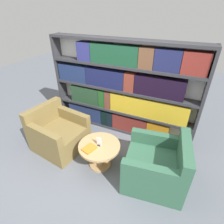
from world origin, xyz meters
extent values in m
plane|color=slate|center=(0.00, 0.00, 0.00)|extent=(14.00, 14.00, 0.00)
cube|color=silver|center=(0.00, 1.52, 0.99)|extent=(3.11, 0.05, 1.98)
cube|color=#333338|center=(-1.53, 1.40, 0.99)|extent=(0.05, 0.30, 1.98)
cube|color=#333338|center=(1.53, 1.40, 0.99)|extent=(0.05, 0.30, 1.98)
cube|color=#333338|center=(0.00, 1.40, 0.03)|extent=(3.01, 0.30, 0.05)
cube|color=#333338|center=(0.00, 1.40, 0.50)|extent=(3.01, 0.30, 0.05)
cube|color=#333338|center=(0.00, 1.40, 0.99)|extent=(3.01, 0.30, 0.05)
cube|color=#333338|center=(0.00, 1.40, 1.49)|extent=(3.01, 0.30, 0.05)
cube|color=#333338|center=(0.00, 1.40, 1.96)|extent=(3.01, 0.30, 0.05)
cube|color=navy|center=(-0.89, 1.37, 0.23)|extent=(0.89, 0.20, 0.36)
cube|color=black|center=(-0.37, 1.37, 0.23)|extent=(0.13, 0.20, 0.36)
cube|color=black|center=(-0.22, 1.37, 0.23)|extent=(0.15, 0.20, 0.36)
cube|color=maroon|center=(0.25, 1.37, 0.23)|extent=(0.78, 0.20, 0.36)
cube|color=orange|center=(0.87, 1.37, 0.23)|extent=(0.45, 0.20, 0.36)
cube|color=#26492E|center=(-0.85, 1.37, 0.72)|extent=(0.71, 0.20, 0.40)
cube|color=#225B24|center=(-0.42, 1.37, 0.72)|extent=(0.14, 0.20, 0.40)
cube|color=brown|center=(-0.27, 1.37, 0.72)|extent=(0.14, 0.20, 0.40)
cube|color=gold|center=(0.60, 1.37, 0.72)|extent=(1.58, 0.20, 0.40)
cube|color=navy|center=(-1.13, 1.37, 1.20)|extent=(0.71, 0.20, 0.36)
cube|color=#191E4D|center=(-0.34, 1.37, 1.20)|extent=(0.85, 0.20, 0.36)
cube|color=brown|center=(0.20, 1.37, 1.20)|extent=(0.21, 0.20, 0.36)
cube|color=black|center=(0.77, 1.37, 1.20)|extent=(0.92, 0.20, 0.36)
cube|color=navy|center=(-0.79, 1.37, 1.69)|extent=(0.31, 0.20, 0.36)
cube|color=#194A30|center=(-0.14, 1.37, 1.69)|extent=(0.97, 0.20, 0.36)
cube|color=brown|center=(0.48, 1.37, 1.69)|extent=(0.27, 0.20, 0.36)
cube|color=#1F2350|center=(0.84, 1.37, 1.69)|extent=(0.44, 0.20, 0.36)
cube|color=maroon|center=(1.28, 1.37, 1.69)|extent=(0.41, 0.20, 0.36)
cube|color=olive|center=(-0.84, 0.31, 0.22)|extent=(1.00, 0.96, 0.45)
cube|color=olive|center=(-1.21, 0.36, 0.65)|extent=(0.24, 0.87, 0.40)
cube|color=olive|center=(-0.81, -0.06, 0.56)|extent=(0.77, 0.21, 0.22)
cube|color=olive|center=(-0.72, 0.67, 0.56)|extent=(0.77, 0.21, 0.22)
cube|color=#336047|center=(1.04, 0.31, 0.22)|extent=(1.01, 0.97, 0.45)
cube|color=#336047|center=(1.41, 0.37, 0.65)|extent=(0.26, 0.87, 0.40)
cube|color=#336047|center=(0.92, 0.67, 0.56)|extent=(0.77, 0.23, 0.22)
cube|color=#336047|center=(1.02, -0.06, 0.56)|extent=(0.77, 0.23, 0.22)
cylinder|color=tan|center=(0.10, 0.23, 0.21)|extent=(0.13, 0.13, 0.42)
cylinder|color=tan|center=(0.10, 0.23, 0.01)|extent=(0.39, 0.39, 0.03)
cylinder|color=tan|center=(0.10, 0.23, 0.44)|extent=(0.71, 0.71, 0.04)
cube|color=black|center=(0.10, 0.23, 0.46)|extent=(0.05, 0.06, 0.01)
cube|color=white|center=(0.10, 0.23, 0.54)|extent=(0.09, 0.01, 0.16)
cube|color=orange|center=(0.00, 0.07, 0.47)|extent=(0.22, 0.25, 0.03)
camera|label=1|loc=(1.24, -1.70, 2.47)|focal=28.00mm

